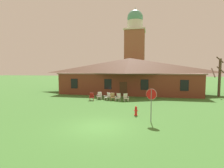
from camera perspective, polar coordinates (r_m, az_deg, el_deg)
ground_plane at (r=12.31m, az=-4.40°, el=-13.71°), size 200.00×200.00×0.00m
brick_building at (r=30.66m, az=5.72°, el=2.95°), size 22.32×10.40×5.90m
dome_tower at (r=45.61m, az=7.37°, el=10.96°), size 5.18×5.18×19.60m
stop_sign at (r=13.28m, az=12.59°, el=-4.59°), size 0.77×0.28×2.49m
lawn_chair_by_porch at (r=22.55m, az=-6.57°, el=-4.03°), size 0.75×0.80×0.96m
lawn_chair_near_door at (r=23.26m, az=-4.02°, el=-3.75°), size 0.69×0.72×0.96m
lawn_chair_left_end at (r=22.68m, az=-1.41°, el=-3.96°), size 0.84×0.87×0.96m
lawn_chair_middle at (r=22.37m, az=0.20°, el=-4.07°), size 0.76×0.81×0.96m
lawn_chair_right_end at (r=22.04m, az=2.02°, el=-4.21°), size 0.72×0.76×0.96m
lawn_chair_far_side at (r=21.87m, az=4.48°, el=-4.29°), size 0.79×0.84×0.96m
bare_tree_beside_building at (r=29.77m, az=31.40°, el=2.14°), size 1.79×1.80×5.79m
fire_hydrant at (r=15.26m, az=7.75°, el=-8.67°), size 0.36×0.28×0.79m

